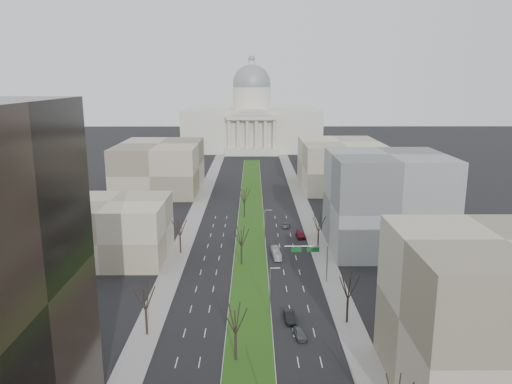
{
  "coord_description": "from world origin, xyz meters",
  "views": [
    {
      "loc": [
        0.66,
        -28.51,
        42.12
      ],
      "look_at": [
        1.5,
        105.08,
        11.56
      ],
      "focal_mm": 35.0,
      "sensor_mm": 36.0,
      "label": 1
    }
  ],
  "objects_px": {
    "car_red": "(300,235)",
    "car_grey_far": "(286,225)",
    "car_black": "(290,316)",
    "car_grey_near": "(300,333)",
    "box_van": "(276,253)"
  },
  "relations": [
    {
      "from": "car_grey_far",
      "to": "car_grey_near",
      "type": "bearing_deg",
      "value": -82.99
    },
    {
      "from": "car_black",
      "to": "car_red",
      "type": "distance_m",
      "value": 47.9
    },
    {
      "from": "car_grey_near",
      "to": "car_grey_far",
      "type": "bearing_deg",
      "value": 78.89
    },
    {
      "from": "car_black",
      "to": "car_red",
      "type": "xyz_separation_m",
      "value": [
        6.34,
        47.48,
        -0.04
      ]
    },
    {
      "from": "car_black",
      "to": "box_van",
      "type": "relative_size",
      "value": 0.66
    },
    {
      "from": "car_grey_far",
      "to": "box_van",
      "type": "xyz_separation_m",
      "value": [
        -3.95,
        -24.64,
        0.43
      ]
    },
    {
      "from": "car_grey_near",
      "to": "car_grey_far",
      "type": "relative_size",
      "value": 0.96
    },
    {
      "from": "car_red",
      "to": "car_grey_far",
      "type": "bearing_deg",
      "value": 107.03
    },
    {
      "from": "car_red",
      "to": "car_grey_far",
      "type": "xyz_separation_m",
      "value": [
        -3.31,
        9.49,
        -0.16
      ]
    },
    {
      "from": "car_grey_near",
      "to": "car_black",
      "type": "xyz_separation_m",
      "value": [
        -1.27,
        5.92,
        0.1
      ]
    },
    {
      "from": "car_black",
      "to": "car_red",
      "type": "bearing_deg",
      "value": 79.38
    },
    {
      "from": "car_grey_near",
      "to": "box_van",
      "type": "xyz_separation_m",
      "value": [
        -2.19,
        38.24,
        0.32
      ]
    },
    {
      "from": "car_black",
      "to": "car_grey_far",
      "type": "height_order",
      "value": "car_black"
    },
    {
      "from": "car_grey_near",
      "to": "car_black",
      "type": "distance_m",
      "value": 6.06
    },
    {
      "from": "car_red",
      "to": "car_grey_far",
      "type": "relative_size",
      "value": 1.21
    }
  ]
}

